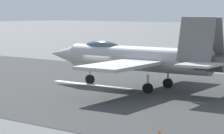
% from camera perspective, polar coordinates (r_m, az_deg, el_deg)
% --- Properties ---
extents(ground_plane, '(400.00, 400.00, 0.00)m').
position_cam_1_polar(ground_plane, '(40.78, -1.37, -2.16)').
color(ground_plane, slate).
extents(runway_strip, '(240.00, 26.00, 0.02)m').
position_cam_1_polar(runway_strip, '(40.77, -1.35, -2.15)').
color(runway_strip, '#3A3B3A').
rests_on(runway_strip, ground).
extents(fighter_jet, '(16.52, 14.91, 5.63)m').
position_cam_1_polar(fighter_jet, '(39.18, 2.98, 1.06)').
color(fighter_jet, '#A9ACAC').
rests_on(fighter_jet, ground).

